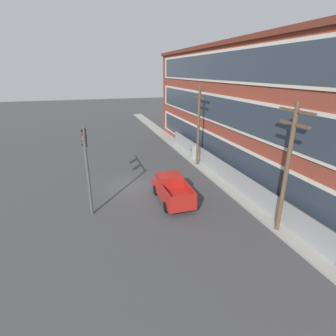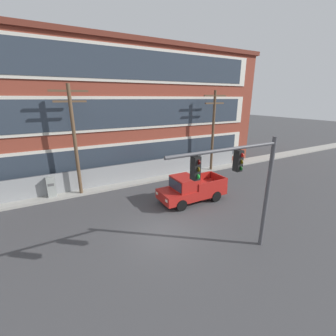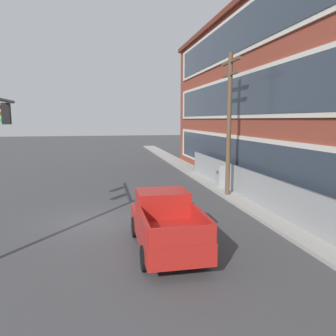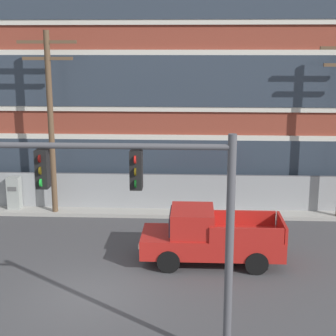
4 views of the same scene
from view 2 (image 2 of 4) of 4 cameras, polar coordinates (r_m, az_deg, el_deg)
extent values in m
plane|color=#424244|center=(13.24, -1.46, -16.37)|extent=(160.00, 160.00, 0.00)
cube|color=#9E9B93|center=(20.31, -12.49, -4.07)|extent=(80.00, 1.83, 0.16)
cube|color=brown|center=(24.24, -22.86, 12.56)|extent=(37.72, 9.67, 11.77)
cube|color=beige|center=(20.02, -20.00, 1.24)|extent=(34.70, 0.10, 2.83)
cube|color=#2D3844|center=(19.96, -19.97, 1.20)|extent=(33.19, 0.06, 2.35)
cube|color=beige|center=(19.37, -21.21, 12.46)|extent=(34.70, 0.10, 2.83)
cube|color=#2D3844|center=(19.32, -21.19, 12.45)|extent=(33.19, 0.06, 2.35)
cube|color=beige|center=(19.52, -22.57, 23.96)|extent=(34.70, 0.10, 2.83)
cube|color=#2D3844|center=(19.46, -22.55, 23.99)|extent=(33.19, 0.06, 2.35)
cube|color=maroon|center=(24.63, -24.69, 26.74)|extent=(38.22, 10.17, 0.40)
cube|color=gray|center=(20.27, -11.53, -1.55)|extent=(26.02, 0.04, 1.82)
cylinder|color=#4C4C51|center=(26.86, 15.95, 2.78)|extent=(0.06, 0.06, 1.82)
cylinder|color=#4C4C51|center=(20.00, -11.68, 0.91)|extent=(26.02, 0.05, 0.05)
cylinder|color=#4C4C51|center=(12.05, 23.82, -6.16)|extent=(0.20, 0.20, 5.69)
cylinder|color=#4C4C51|center=(9.25, 14.84, 4.56)|extent=(5.64, 0.14, 0.14)
cube|color=black|center=(9.83, 17.37, 1.77)|extent=(0.28, 0.32, 0.90)
cylinder|color=red|center=(9.64, 18.28, 3.12)|extent=(0.04, 0.18, 0.18)
cylinder|color=#503E08|center=(9.71, 18.13, 1.51)|extent=(0.04, 0.18, 0.18)
cylinder|color=#0A4011|center=(9.79, 17.97, -0.06)|extent=(0.04, 0.18, 0.18)
cube|color=black|center=(8.45, 6.99, -0.04)|extent=(0.28, 0.32, 0.90)
cylinder|color=#4B0807|center=(8.23, 7.78, 1.49)|extent=(0.04, 0.18, 0.18)
cylinder|color=#503E08|center=(8.31, 7.71, -0.36)|extent=(0.04, 0.18, 0.18)
cylinder|color=green|center=(8.40, 7.63, -2.19)|extent=(0.04, 0.18, 0.18)
cube|color=#AD1E19|center=(16.78, 6.12, -5.93)|extent=(5.02, 2.03, 0.70)
cube|color=#AD1E19|center=(16.11, 4.15, -3.81)|extent=(1.51, 1.87, 0.90)
cube|color=#283342|center=(15.73, 1.77, -4.30)|extent=(0.06, 1.66, 0.67)
cube|color=#AD1E19|center=(16.49, 11.33, -4.24)|extent=(2.51, 0.12, 0.56)
cube|color=#AD1E19|center=(17.89, 7.44, -2.31)|extent=(2.51, 0.12, 0.56)
cube|color=#AD1E19|center=(17.99, 12.70, -2.48)|extent=(0.10, 1.95, 0.56)
cylinder|color=black|center=(15.46, 3.40, -9.40)|extent=(0.80, 0.26, 0.80)
cylinder|color=black|center=(16.92, 0.03, -6.91)|extent=(0.80, 0.26, 0.80)
cylinder|color=black|center=(17.11, 12.07, -7.04)|extent=(0.80, 0.26, 0.80)
cylinder|color=black|center=(18.43, 8.32, -5.00)|extent=(0.80, 0.26, 0.80)
cube|color=white|center=(14.97, -0.40, -8.37)|extent=(0.06, 0.24, 0.16)
cube|color=white|center=(16.12, -2.80, -6.43)|extent=(0.06, 0.24, 0.16)
cylinder|color=brown|center=(18.10, -22.51, 5.89)|extent=(0.26, 0.26, 8.33)
cube|color=brown|center=(17.83, -23.92, 17.48)|extent=(2.60, 0.14, 0.14)
cube|color=brown|center=(17.82, -23.64, 15.25)|extent=(2.21, 0.14, 0.14)
cylinder|color=brown|center=(23.29, 11.34, 8.82)|extent=(0.26, 0.26, 8.07)
cube|color=brown|center=(23.05, 11.88, 17.54)|extent=(2.60, 0.14, 0.14)
cube|color=brown|center=(23.06, 11.77, 15.80)|extent=(2.21, 0.14, 0.14)
cube|color=#939993|center=(19.24, -27.49, -4.49)|extent=(0.58, 0.53, 1.68)
cube|color=#515151|center=(18.87, -27.60, -3.82)|extent=(0.41, 0.02, 0.20)
camera|label=1|loc=(27.34, 49.25, 16.34)|focal=28.00mm
camera|label=3|loc=(22.59, 33.66, 7.49)|focal=35.00mm
camera|label=4|loc=(9.52, 92.21, 0.58)|focal=55.00mm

